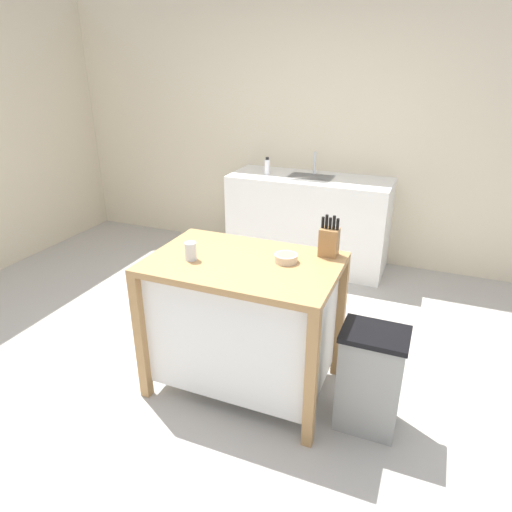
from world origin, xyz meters
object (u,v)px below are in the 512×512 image
object	(u,v)px
trash_bin	(370,379)
bottle_dish_soap	(267,166)
bowl_ceramic_small	(286,258)
kitchen_island	(244,318)
knife_block	(329,241)
drinking_cup	(191,251)
sink_faucet	(315,163)

from	to	relation	value
trash_bin	bottle_dish_soap	xyz separation A→B (m)	(-1.41, 2.03, 0.68)
trash_bin	bowl_ceramic_small	bearing A→B (deg)	165.70
kitchen_island	knife_block	world-z (taller)	knife_block
drinking_cup	trash_bin	xyz separation A→B (m)	(1.09, 0.04, -0.62)
kitchen_island	knife_block	size ratio (longest dim) A/B	4.43
knife_block	bowl_ceramic_small	world-z (taller)	knife_block
trash_bin	drinking_cup	bearing A→B (deg)	-177.95
drinking_cup	sink_faucet	size ratio (longest dim) A/B	0.49
kitchen_island	bowl_ceramic_small	xyz separation A→B (m)	(0.24, 0.08, 0.41)
trash_bin	sink_faucet	xyz separation A→B (m)	(-0.97, 2.22, 0.71)
sink_faucet	bottle_dish_soap	distance (m)	0.47
sink_faucet	bottle_dish_soap	size ratio (longest dim) A/B	1.30
trash_bin	bottle_dish_soap	bearing A→B (deg)	124.71
knife_block	trash_bin	bearing A→B (deg)	-42.46
knife_block	bottle_dish_soap	distance (m)	2.00
knife_block	bowl_ceramic_small	size ratio (longest dim) A/B	1.86
bowl_ceramic_small	sink_faucet	xyz separation A→B (m)	(-0.41, 2.07, 0.11)
kitchen_island	trash_bin	size ratio (longest dim) A/B	1.78
bowl_ceramic_small	bottle_dish_soap	xyz separation A→B (m)	(-0.84, 1.89, 0.08)
bottle_dish_soap	sink_faucet	bearing A→B (deg)	23.30
sink_faucet	bottle_dish_soap	xyz separation A→B (m)	(-0.43, -0.19, -0.03)
knife_block	trash_bin	distance (m)	0.82
kitchen_island	trash_bin	world-z (taller)	kitchen_island
kitchen_island	knife_block	distance (m)	0.71
drinking_cup	sink_faucet	distance (m)	2.26
bottle_dish_soap	bowl_ceramic_small	bearing A→B (deg)	-65.96
bowl_ceramic_small	bottle_dish_soap	bearing A→B (deg)	114.04
sink_faucet	kitchen_island	bearing A→B (deg)	-85.43
sink_faucet	bottle_dish_soap	bearing A→B (deg)	-156.70
bottle_dish_soap	kitchen_island	bearing A→B (deg)	-72.92
knife_block	bowl_ceramic_small	bearing A→B (deg)	-137.87
kitchen_island	sink_faucet	size ratio (longest dim) A/B	5.10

